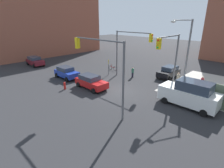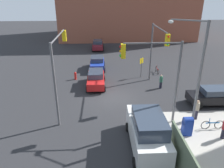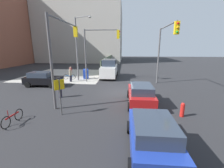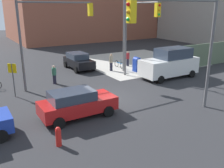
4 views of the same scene
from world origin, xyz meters
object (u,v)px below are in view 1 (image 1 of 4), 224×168
(street_lamp_corner, at_px, (185,50))
(pedestrian_crossing, at_px, (133,72))
(bicycle_leaning_on_fence, at_px, (191,84))
(hatchback_red, at_px, (91,82))
(pedestrian_walking_north, at_px, (178,79))
(traffic_signal_se_corner, at_px, (102,61))
(van_white_delivery, at_px, (190,94))
(coupe_black, at_px, (169,72))
(bicycle_at_crosswalk, at_px, (113,68))
(mailbox_blue, at_px, (189,87))
(hatchback_blue, at_px, (66,72))
(coupe_maroon, at_px, (35,61))
(traffic_signal_ne_corner, at_px, (170,54))
(fire_hydrant, at_px, (65,85))
(traffic_signal_nw_corner, at_px, (129,45))
(pedestrian_waiting, at_px, (202,83))

(street_lamp_corner, xyz_separation_m, pedestrian_crossing, (-7.03, -0.27, -3.91))
(bicycle_leaning_on_fence, bearing_deg, hatchback_red, -134.02)
(street_lamp_corner, distance_m, pedestrian_walking_north, 4.03)
(traffic_signal_se_corner, xyz_separation_m, pedestrian_walking_north, (2.09, 11.00, -3.78))
(van_white_delivery, bearing_deg, pedestrian_crossing, 160.24)
(coupe_black, distance_m, bicycle_at_crosswalk, 9.06)
(van_white_delivery, relative_size, pedestrian_crossing, 3.52)
(traffic_signal_se_corner, height_order, bicycle_leaning_on_fence, traffic_signal_se_corner)
(bicycle_leaning_on_fence, height_order, bicycle_at_crosswalk, same)
(mailbox_blue, distance_m, hatchback_blue, 16.25)
(bicycle_at_crosswalk, bearing_deg, coupe_maroon, -148.05)
(traffic_signal_ne_corner, height_order, van_white_delivery, traffic_signal_ne_corner)
(traffic_signal_ne_corner, height_order, fire_hydrant, traffic_signal_ne_corner)
(traffic_signal_ne_corner, bearing_deg, bicycle_at_crosswalk, 164.40)
(fire_hydrant, xyz_separation_m, hatchback_red, (1.97, 2.46, 0.36))
(mailbox_blue, bearing_deg, traffic_signal_nw_corner, -176.60)
(coupe_maroon, bearing_deg, pedestrian_waiting, 19.31)
(street_lamp_corner, distance_m, van_white_delivery, 5.58)
(street_lamp_corner, bearing_deg, fire_hydrant, -136.03)
(traffic_signal_se_corner, height_order, mailbox_blue, traffic_signal_se_corner)
(street_lamp_corner, height_order, fire_hydrant, street_lamp_corner)
(coupe_maroon, distance_m, bicycle_at_crosswalk, 14.52)
(mailbox_blue, distance_m, pedestrian_crossing, 8.20)
(fire_hydrant, relative_size, pedestrian_waiting, 0.59)
(fire_hydrant, distance_m, coupe_maroon, 14.34)
(bicycle_at_crosswalk, bearing_deg, street_lamp_corner, -2.55)
(traffic_signal_nw_corner, bearing_deg, coupe_maroon, -159.92)
(fire_hydrant, xyz_separation_m, pedestrian_walking_north, (9.20, 10.70, 0.41))
(traffic_signal_ne_corner, distance_m, fire_hydrant, 12.51)
(bicycle_at_crosswalk, bearing_deg, traffic_signal_ne_corner, -15.60)
(coupe_black, xyz_separation_m, pedestrian_crossing, (-3.77, -3.69, -0.05))
(coupe_black, relative_size, pedestrian_crossing, 2.64)
(hatchback_blue, bearing_deg, hatchback_red, -0.90)
(traffic_signal_ne_corner, xyz_separation_m, hatchback_red, (-7.53, -4.58, -3.72))
(mailbox_blue, height_order, pedestrian_crossing, pedestrian_crossing)
(van_white_delivery, bearing_deg, pedestrian_walking_north, 124.79)
(street_lamp_corner, distance_m, hatchback_blue, 15.88)
(traffic_signal_nw_corner, height_order, traffic_signal_se_corner, same)
(traffic_signal_se_corner, distance_m, street_lamp_corner, 10.39)
(coupe_black, distance_m, pedestrian_walking_north, 3.41)
(pedestrian_walking_north, bearing_deg, mailbox_blue, 132.22)
(traffic_signal_se_corner, relative_size, bicycle_at_crosswalk, 3.71)
(traffic_signal_ne_corner, relative_size, hatchback_red, 1.50)
(bicycle_leaning_on_fence, bearing_deg, bicycle_at_crosswalk, -174.49)
(van_white_delivery, bearing_deg, coupe_maroon, -172.55)
(traffic_signal_ne_corner, bearing_deg, traffic_signal_nw_corner, 166.16)
(traffic_signal_se_corner, xyz_separation_m, coupe_maroon, (-21.22, 2.82, -3.83))
(coupe_black, relative_size, bicycle_leaning_on_fence, 2.32)
(coupe_black, distance_m, hatchback_red, 11.66)
(traffic_signal_ne_corner, distance_m, coupe_black, 7.60)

